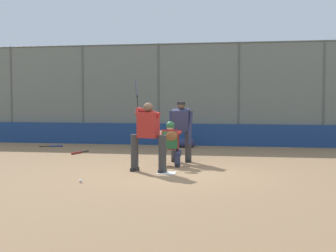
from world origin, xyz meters
TOP-DOWN VIEW (x-y plane):
  - ground_plane at (0.00, 0.00)m, footprint 160.00×160.00m
  - home_plate_marker at (0.00, 0.00)m, footprint 0.43×0.43m
  - backstop_fence at (-0.00, -6.81)m, footprint 21.21×0.08m
  - padding_wall at (0.00, -6.71)m, footprint 20.71×0.18m
  - bleachers_beyond at (1.36, -9.31)m, footprint 14.79×2.50m
  - batter_at_plate at (0.47, -0.13)m, footprint 0.92×0.84m
  - catcher_behind_plate at (0.11, -1.19)m, footprint 0.62×0.73m
  - umpire_home at (-0.05, -1.99)m, footprint 0.68×0.43m
  - spare_bat_near_backstop at (3.47, -3.41)m, footprint 0.29×0.85m
  - spare_bat_by_padding at (5.08, -5.28)m, footprint 0.74×0.44m
  - baseball_loose at (1.54, 1.53)m, footprint 0.07×0.07m
  - equipment_bag_dugout_side at (0.56, -5.91)m, footprint 1.15×0.33m

SIDE VIEW (x-z plane):
  - ground_plane at x=0.00m, z-range 0.00..0.00m
  - home_plate_marker at x=0.00m, z-range 0.00..0.01m
  - spare_bat_near_backstop at x=3.47m, z-range 0.00..0.07m
  - spare_bat_by_padding at x=5.08m, z-range 0.00..0.07m
  - baseball_loose at x=1.54m, z-range 0.00..0.07m
  - equipment_bag_dugout_side at x=0.56m, z-range 0.00..0.33m
  - padding_wall at x=0.00m, z-range 0.00..0.80m
  - bleachers_beyond at x=1.36m, z-range -0.26..1.22m
  - catcher_behind_plate at x=0.11m, z-range 0.02..1.18m
  - umpire_home at x=-0.05m, z-range 0.06..1.73m
  - batter_at_plate at x=0.47m, z-range -0.22..2.02m
  - backstop_fence at x=0.00m, z-range 0.09..3.93m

